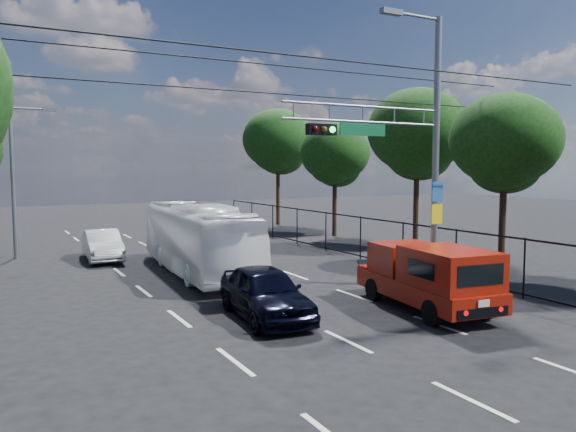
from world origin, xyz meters
TOP-DOWN VIEW (x-y plane):
  - ground at (0.00, 0.00)m, footprint 120.00×120.00m
  - lane_markings at (-0.00, 14.00)m, footprint 6.12×38.00m
  - signal_mast at (5.28, 7.99)m, footprint 6.43×0.39m
  - streetlight_left at (-6.33, 22.00)m, footprint 2.09×0.22m
  - utility_wires at (0.00, 8.83)m, footprint 22.00×5.04m
  - fence_right at (7.60, 12.17)m, footprint 0.06×34.03m
  - tree_right_b at (11.22, 9.02)m, footprint 4.50×4.50m
  - tree_right_c at (11.82, 15.02)m, footprint 5.10×5.10m
  - tree_right_d at (11.42, 22.02)m, footprint 4.32×4.32m
  - tree_right_e at (11.62, 30.02)m, footprint 5.28×5.28m
  - red_pickup at (3.85, 5.41)m, footprint 2.58×5.50m
  - navy_hatchback at (-0.82, 6.89)m, footprint 2.21×4.52m
  - white_bus at (-0.16, 14.47)m, footprint 3.01×10.09m
  - white_van at (-3.00, 19.45)m, footprint 1.70×4.26m

SIDE VIEW (x-z plane):
  - ground at x=0.00m, z-range 0.00..0.00m
  - lane_markings at x=0.00m, z-range 0.00..0.01m
  - white_van at x=-3.00m, z-range 0.00..1.38m
  - navy_hatchback at x=-0.82m, z-range 0.00..1.48m
  - fence_right at x=7.60m, z-range 0.03..2.03m
  - red_pickup at x=3.85m, z-range 0.07..2.04m
  - white_bus at x=-0.16m, z-range 0.00..2.77m
  - streetlight_left at x=-6.33m, z-range 0.40..7.48m
  - tree_right_d at x=11.42m, z-range 1.34..8.36m
  - tree_right_b at x=11.22m, z-range 1.40..8.71m
  - signal_mast at x=5.28m, z-range 0.49..9.99m
  - tree_right_c at x=11.82m, z-range 1.59..9.88m
  - tree_right_e at x=11.62m, z-range 1.65..10.23m
  - utility_wires at x=0.00m, z-range 6.86..7.60m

